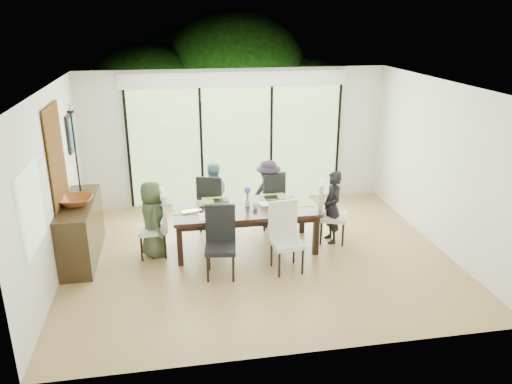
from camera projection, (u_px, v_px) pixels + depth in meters
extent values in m
cube|color=olive|center=(259.00, 256.00, 8.04)|extent=(6.00, 5.00, 0.01)
cube|color=white|center=(259.00, 86.00, 7.12)|extent=(6.00, 5.00, 0.01)
cube|color=silver|center=(236.00, 138.00, 9.91)|extent=(6.00, 0.02, 2.70)
cube|color=beige|center=(301.00, 248.00, 5.26)|extent=(6.00, 0.02, 2.70)
cube|color=beige|center=(51.00, 187.00, 7.09)|extent=(0.02, 5.00, 2.70)
cube|color=white|center=(441.00, 166.00, 8.08)|extent=(0.02, 5.00, 2.70)
cube|color=#598C3F|center=(237.00, 145.00, 9.92)|extent=(4.20, 0.02, 2.30)
cube|color=white|center=(236.00, 79.00, 9.47)|extent=(4.40, 0.06, 0.28)
cube|color=black|center=(128.00, 150.00, 9.57)|extent=(0.05, 0.04, 2.30)
cube|color=black|center=(201.00, 147.00, 9.80)|extent=(0.05, 0.04, 2.30)
cube|color=black|center=(271.00, 144.00, 10.03)|extent=(0.05, 0.04, 2.30)
cube|color=black|center=(338.00, 141.00, 10.26)|extent=(0.05, 0.04, 2.30)
cube|color=#8CAD7F|center=(32.00, 208.00, 5.94)|extent=(0.02, 0.90, 1.00)
cube|color=brown|center=(232.00, 189.00, 11.21)|extent=(6.00, 1.80, 0.10)
cube|color=brown|center=(227.00, 154.00, 11.75)|extent=(6.00, 0.08, 0.06)
sphere|color=#14380F|center=(148.00, 111.00, 12.08)|extent=(3.20, 3.20, 3.20)
sphere|color=#14380F|center=(234.00, 90.00, 12.87)|extent=(4.00, 4.00, 4.00)
sphere|color=#14380F|center=(309.00, 115.00, 12.61)|extent=(2.80, 2.80, 2.80)
sphere|color=#14380F|center=(194.00, 94.00, 13.42)|extent=(3.60, 3.60, 3.60)
cube|color=black|center=(245.00, 209.00, 8.08)|extent=(2.31, 1.06, 0.06)
cube|color=black|center=(245.00, 214.00, 8.11)|extent=(2.12, 0.87, 0.10)
cube|color=black|center=(180.00, 245.00, 7.63)|extent=(0.09, 0.09, 0.67)
cube|color=black|center=(316.00, 235.00, 7.98)|extent=(0.09, 0.09, 0.67)
cube|color=black|center=(178.00, 223.00, 8.43)|extent=(0.09, 0.09, 0.67)
cube|color=black|center=(302.00, 215.00, 8.78)|extent=(0.09, 0.09, 0.67)
imported|color=#3F4D33|center=(152.00, 219.00, 7.86)|extent=(0.47, 0.64, 1.24)
imported|color=black|center=(332.00, 207.00, 8.35)|extent=(0.39, 0.60, 1.24)
imported|color=#80A4B9|center=(213.00, 197.00, 8.80)|extent=(0.61, 0.41, 1.24)
imported|color=#2C2132|center=(268.00, 194.00, 8.97)|extent=(0.64, 0.46, 1.24)
cube|color=#7FB23F|center=(186.00, 211.00, 7.92)|extent=(0.42, 0.31, 0.01)
cube|color=#9EC446|center=(302.00, 203.00, 8.23)|extent=(0.42, 0.31, 0.01)
cube|color=#A1C646|center=(215.00, 200.00, 8.37)|extent=(0.42, 0.31, 0.01)
cube|color=#8DAE3E|center=(273.00, 196.00, 8.53)|extent=(0.42, 0.31, 0.01)
cube|color=white|center=(213.00, 216.00, 7.70)|extent=(0.42, 0.31, 0.01)
cube|color=black|center=(221.00, 200.00, 8.34)|extent=(0.25, 0.17, 0.01)
cube|color=black|center=(271.00, 197.00, 8.47)|extent=(0.23, 0.16, 0.01)
cube|color=white|center=(288.00, 205.00, 8.14)|extent=(0.29, 0.21, 0.00)
cube|color=white|center=(213.00, 215.00, 7.70)|extent=(0.25, 0.25, 0.02)
cube|color=#C55C17|center=(213.00, 214.00, 7.69)|extent=(0.19, 0.19, 0.01)
cylinder|color=silver|center=(248.00, 202.00, 8.11)|extent=(0.08, 0.08, 0.12)
cylinder|color=#337226|center=(248.00, 196.00, 8.07)|extent=(0.04, 0.04, 0.15)
sphere|color=#5145AD|center=(247.00, 190.00, 8.04)|extent=(0.11, 0.11, 0.11)
imported|color=silver|center=(193.00, 212.00, 7.84)|extent=(0.36, 0.28, 0.03)
imported|color=white|center=(201.00, 204.00, 8.08)|extent=(0.15, 0.15, 0.09)
imported|color=white|center=(255.00, 206.00, 7.99)|extent=(0.13, 0.13, 0.09)
imported|color=white|center=(292.00, 199.00, 8.28)|extent=(0.17, 0.17, 0.09)
imported|color=white|center=(260.00, 205.00, 8.16)|extent=(0.20, 0.25, 0.02)
cube|color=black|center=(81.00, 230.00, 7.83)|extent=(0.47, 1.68, 0.95)
imported|color=brown|center=(76.00, 201.00, 7.55)|extent=(0.50, 0.50, 0.12)
cylinder|color=black|center=(81.00, 193.00, 7.98)|extent=(0.11, 0.11, 0.04)
cylinder|color=black|center=(76.00, 153.00, 7.76)|extent=(0.03, 0.03, 1.31)
cylinder|color=black|center=(70.00, 112.00, 7.54)|extent=(0.11, 0.11, 0.03)
cylinder|color=silver|center=(70.00, 108.00, 7.52)|extent=(0.04, 0.04, 0.11)
cube|color=brown|center=(56.00, 156.00, 7.35)|extent=(0.02, 1.00, 1.50)
cube|color=black|center=(71.00, 133.00, 8.54)|extent=(0.03, 0.55, 0.65)
cube|color=#1A5155|center=(72.00, 133.00, 8.54)|extent=(0.01, 0.45, 0.55)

